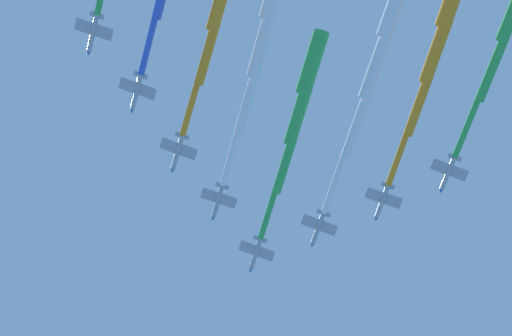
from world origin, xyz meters
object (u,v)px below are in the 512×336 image
object	(u,v)px
jet_starboard_mid	(436,49)
jet_port_inner	(262,42)
jet_starboard_inner	(377,60)
jet_lead	(298,114)

from	to	relation	value
jet_starboard_mid	jet_port_inner	bearing A→B (deg)	-165.43
jet_port_inner	jet_starboard_inner	bearing A→B (deg)	21.64
jet_port_inner	jet_starboard_inner	world-z (taller)	jet_port_inner
jet_lead	jet_starboard_mid	xyz separation A→B (m)	(32.09, -8.65, -1.04)
jet_lead	jet_starboard_inner	size ratio (longest dim) A/B	0.88
jet_lead	jet_starboard_inner	xyz separation A→B (m)	(19.27, -8.77, -0.63)
jet_starboard_inner	jet_port_inner	bearing A→B (deg)	-158.36
jet_lead	jet_port_inner	size ratio (longest dim) A/B	0.93
jet_port_inner	jet_starboard_mid	size ratio (longest dim) A/B	1.05
jet_lead	jet_port_inner	bearing A→B (deg)	-103.11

